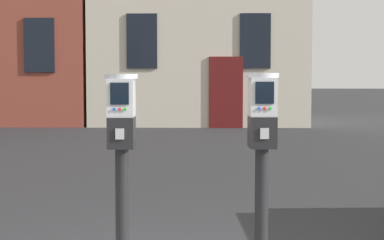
% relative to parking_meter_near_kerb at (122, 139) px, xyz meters
% --- Properties ---
extents(parking_meter_near_kerb, '(0.22, 0.26, 1.38)m').
position_rel_parking_meter_near_kerb_xyz_m(parking_meter_near_kerb, '(0.00, 0.00, 0.00)').
color(parking_meter_near_kerb, black).
rests_on(parking_meter_near_kerb, sidewalk_slab).
extents(parking_meter_twin_adjacent, '(0.22, 0.26, 1.38)m').
position_rel_parking_meter_near_kerb_xyz_m(parking_meter_twin_adjacent, '(0.93, 0.00, 0.00)').
color(parking_meter_twin_adjacent, black).
rests_on(parking_meter_twin_adjacent, sidewalk_slab).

